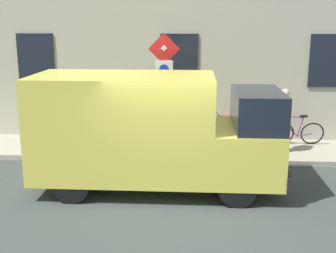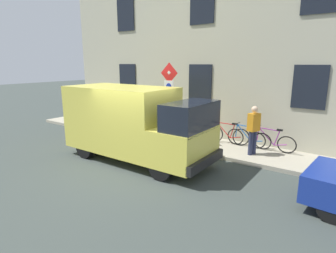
# 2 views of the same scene
# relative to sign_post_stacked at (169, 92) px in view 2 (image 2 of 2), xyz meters

# --- Properties ---
(ground_plane) EXTENTS (80.00, 80.00, 0.00)m
(ground_plane) POSITION_rel_sign_post_stacked_xyz_m (-2.58, -0.30, -2.19)
(ground_plane) COLOR #3B433F
(sidewalk_slab) EXTENTS (2.10, 17.50, 0.14)m
(sidewalk_slab) POSITION_rel_sign_post_stacked_xyz_m (0.84, -0.30, -2.12)
(sidewalk_slab) COLOR #ABA38D
(sidewalk_slab) RESTS_ON ground_plane
(building_facade) EXTENTS (0.75, 15.50, 7.75)m
(building_facade) POSITION_rel_sign_post_stacked_xyz_m (2.24, -0.30, 1.68)
(building_facade) COLOR #B4B097
(building_facade) RESTS_ON ground_plane
(sign_post_stacked) EXTENTS (0.15, 0.56, 3.05)m
(sign_post_stacked) POSITION_rel_sign_post_stacked_xyz_m (0.00, 0.00, 0.00)
(sign_post_stacked) COLOR #474C47
(sign_post_stacked) RESTS_ON sidewalk_slab
(delivery_van) EXTENTS (2.03, 5.34, 2.50)m
(delivery_van) POSITION_rel_sign_post_stacked_xyz_m (-1.91, 0.11, -0.86)
(delivery_van) COLOR #E1D54E
(delivery_van) RESTS_ON ground_plane
(bicycle_purple) EXTENTS (0.46, 1.71, 0.89)m
(bicycle_purple) POSITION_rel_sign_post_stacked_xyz_m (1.34, -3.59, -1.68)
(bicycle_purple) COLOR black
(bicycle_purple) RESTS_ON sidewalk_slab
(bicycle_blue) EXTENTS (0.46, 1.71, 0.89)m
(bicycle_blue) POSITION_rel_sign_post_stacked_xyz_m (1.34, -2.74, -1.68)
(bicycle_blue) COLOR black
(bicycle_blue) RESTS_ON sidewalk_slab
(bicycle_red) EXTENTS (0.47, 1.71, 0.89)m
(bicycle_red) POSITION_rel_sign_post_stacked_xyz_m (1.34, -1.89, -1.68)
(bicycle_red) COLOR black
(bicycle_red) RESTS_ON sidewalk_slab
(pedestrian) EXTENTS (0.47, 0.38, 1.72)m
(pedestrian) POSITION_rel_sign_post_stacked_xyz_m (0.59, -3.15, -1.12)
(pedestrian) COLOR #262B47
(pedestrian) RESTS_ON sidewalk_slab
(litter_bin) EXTENTS (0.44, 0.44, 0.90)m
(litter_bin) POSITION_rel_sign_post_stacked_xyz_m (0.14, 0.03, -1.60)
(litter_bin) COLOR #2D5133
(litter_bin) RESTS_ON sidewalk_slab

